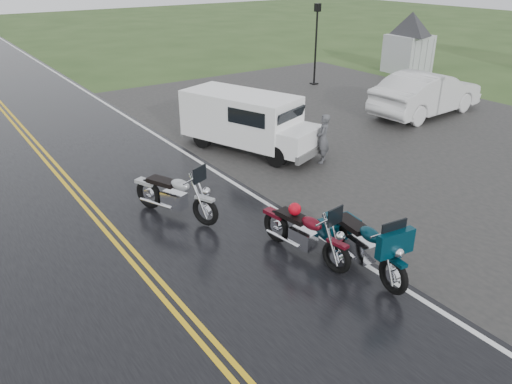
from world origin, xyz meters
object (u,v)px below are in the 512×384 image
Objects in this scene: motorcycle_teal at (395,262)px; lamp_post_far_right at (316,45)px; sedan_white at (427,94)px; van_white at (277,138)px; visitor_center at (411,27)px; person_at_van at (323,140)px; motorcycle_red at (337,245)px; motorcycle_silver at (205,200)px.

motorcycle_teal is 0.63× the size of lamp_post_far_right.
motorcycle_teal is 12.72m from sedan_white.
sedan_white is (8.30, 1.08, -0.09)m from van_white.
visitor_center is 21.36m from motorcycle_teal.
motorcycle_teal is 1.63× the size of person_at_van.
motorcycle_silver reaches higher than motorcycle_red.
motorcycle_silver is 0.47× the size of sedan_white.
motorcycle_teal is 0.48× the size of sedan_white.
visitor_center is at bearing -48.50° from sedan_white.
person_at_van is 7.11m from sedan_white.
motorcycle_red is 1.53× the size of person_at_van.
visitor_center is at bearing 28.62° from motorcycle_red.
motorcycle_teal is 6.63m from van_white.
van_white reaches higher than motorcycle_silver.
sedan_white is at bearing 42.45° from motorcycle_teal.
motorcycle_teal is at bearing -93.06° from motorcycle_silver.
motorcycle_silver is at bearing -170.37° from van_white.
sedan_white is at bearing -12.37° from van_white.
motorcycle_silver is at bearing 116.91° from motorcycle_teal.
lamp_post_far_right reaches higher than motorcycle_teal.
person_at_van is at bearing -129.60° from lamp_post_far_right.
visitor_center reaches higher than motorcycle_red.
motorcycle_silver is (-18.06, -9.18, -1.68)m from visitor_center.
sedan_white is at bearing -135.45° from visitor_center.
van_white is at bearing 94.39° from sedan_white.
motorcycle_silver is at bearing -23.96° from person_at_van.
motorcycle_silver is 0.51× the size of van_white.
motorcycle_red is 1.16m from motorcycle_teal.
person_at_van is (4.98, 1.52, 0.04)m from motorcycle_silver.
visitor_center reaches higher than person_at_van.
sedan_white reaches higher than motorcycle_red.
lamp_post_far_right reaches higher than sedan_white.
person_at_van is (1.37, -0.52, -0.19)m from van_white.
motorcycle_red is 12.45m from sedan_white.
motorcycle_silver is 15.36m from lamp_post_far_right.
van_white is at bearing 57.26° from motorcycle_red.
visitor_center reaches higher than motorcycle_silver.
lamp_post_far_right is at bearing 23.51° from van_white.
person_at_van reaches higher than motorcycle_silver.
visitor_center is 15.25m from person_at_van.
motorcycle_teal is 4.54m from motorcycle_silver.
lamp_post_far_right is at bearing 43.01° from motorcycle_red.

